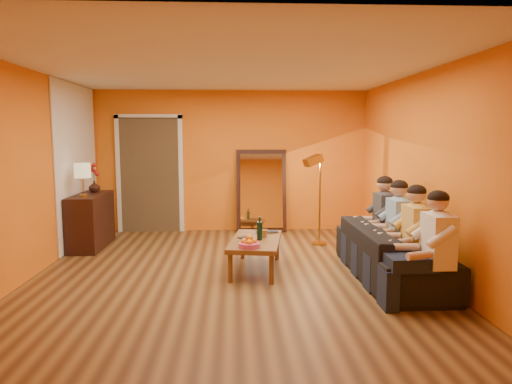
{
  "coord_description": "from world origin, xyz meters",
  "views": [
    {
      "loc": [
        0.05,
        -5.73,
        1.77
      ],
      "look_at": [
        0.35,
        0.5,
        1.0
      ],
      "focal_mm": 32.0,
      "sensor_mm": 36.0,
      "label": 1
    }
  ],
  "objects_px": {
    "sideboard": "(91,221)",
    "person_far_left": "(438,250)",
    "sofa": "(391,252)",
    "person_mid_left": "(416,238)",
    "dog": "(397,249)",
    "vase": "(94,187)",
    "person_far_right": "(385,220)",
    "laptop": "(267,232)",
    "floor_lamp": "(320,201)",
    "wine_bottle": "(260,228)",
    "tumbler": "(264,233)",
    "table_lamp": "(83,180)",
    "person_mid_right": "(399,228)",
    "mirror_frame": "(261,191)",
    "coffee_table": "(256,255)"
  },
  "relations": [
    {
      "from": "sideboard",
      "to": "person_far_left",
      "type": "height_order",
      "value": "person_far_left"
    },
    {
      "from": "sofa",
      "to": "person_mid_left",
      "type": "xyz_separation_m",
      "value": [
        0.13,
        -0.45,
        0.28
      ]
    },
    {
      "from": "sideboard",
      "to": "dog",
      "type": "height_order",
      "value": "sideboard"
    },
    {
      "from": "dog",
      "to": "vase",
      "type": "relative_size",
      "value": 3.67
    },
    {
      "from": "person_far_right",
      "to": "vase",
      "type": "height_order",
      "value": "person_far_right"
    },
    {
      "from": "sofa",
      "to": "person_far_right",
      "type": "xyz_separation_m",
      "value": [
        0.13,
        0.65,
        0.28
      ]
    },
    {
      "from": "laptop",
      "to": "dog",
      "type": "bearing_deg",
      "value": -26.84
    },
    {
      "from": "floor_lamp",
      "to": "wine_bottle",
      "type": "relative_size",
      "value": 4.65
    },
    {
      "from": "person_far_left",
      "to": "laptop",
      "type": "bearing_deg",
      "value": 132.8
    },
    {
      "from": "sideboard",
      "to": "floor_lamp",
      "type": "bearing_deg",
      "value": -0.45
    },
    {
      "from": "person_far_right",
      "to": "tumbler",
      "type": "xyz_separation_m",
      "value": [
        -1.68,
        -0.13,
        -0.14
      ]
    },
    {
      "from": "table_lamp",
      "to": "floor_lamp",
      "type": "distance_m",
      "value": 3.71
    },
    {
      "from": "dog",
      "to": "person_mid_left",
      "type": "xyz_separation_m",
      "value": [
        0.04,
        -0.51,
        0.26
      ]
    },
    {
      "from": "person_far_left",
      "to": "wine_bottle",
      "type": "distance_m",
      "value": 2.21
    },
    {
      "from": "sofa",
      "to": "person_far_left",
      "type": "xyz_separation_m",
      "value": [
        0.13,
        -1.0,
        0.28
      ]
    },
    {
      "from": "sideboard",
      "to": "table_lamp",
      "type": "xyz_separation_m",
      "value": [
        0.0,
        -0.3,
        0.68
      ]
    },
    {
      "from": "person_mid_right",
      "to": "laptop",
      "type": "xyz_separation_m",
      "value": [
        -1.62,
        0.65,
        -0.18
      ]
    },
    {
      "from": "person_mid_left",
      "to": "vase",
      "type": "height_order",
      "value": "person_mid_left"
    },
    {
      "from": "person_mid_left",
      "to": "laptop",
      "type": "xyz_separation_m",
      "value": [
        -1.62,
        1.2,
        -0.18
      ]
    },
    {
      "from": "laptop",
      "to": "person_mid_right",
      "type": "bearing_deg",
      "value": -25.07
    },
    {
      "from": "table_lamp",
      "to": "person_far_left",
      "type": "xyz_separation_m",
      "value": [
        4.37,
        -2.52,
        -0.49
      ]
    },
    {
      "from": "person_mid_left",
      "to": "tumbler",
      "type": "bearing_deg",
      "value": 149.99
    },
    {
      "from": "tumbler",
      "to": "laptop",
      "type": "height_order",
      "value": "tumbler"
    },
    {
      "from": "floor_lamp",
      "to": "person_far_left",
      "type": "xyz_separation_m",
      "value": [
        0.69,
        -2.79,
        -0.11
      ]
    },
    {
      "from": "person_mid_right",
      "to": "person_far_left",
      "type": "bearing_deg",
      "value": -90.0
    },
    {
      "from": "person_far_left",
      "to": "wine_bottle",
      "type": "xyz_separation_m",
      "value": [
        -1.75,
        1.35,
        -0.03
      ]
    },
    {
      "from": "mirror_frame",
      "to": "vase",
      "type": "height_order",
      "value": "mirror_frame"
    },
    {
      "from": "mirror_frame",
      "to": "person_far_left",
      "type": "relative_size",
      "value": 1.25
    },
    {
      "from": "dog",
      "to": "mirror_frame",
      "type": "bearing_deg",
      "value": 123.19
    },
    {
      "from": "mirror_frame",
      "to": "sofa",
      "type": "height_order",
      "value": "mirror_frame"
    },
    {
      "from": "wine_bottle",
      "to": "laptop",
      "type": "xyz_separation_m",
      "value": [
        0.13,
        0.4,
        -0.14
      ]
    },
    {
      "from": "mirror_frame",
      "to": "coffee_table",
      "type": "xyz_separation_m",
      "value": [
        -0.22,
        -2.5,
        -0.55
      ]
    },
    {
      "from": "coffee_table",
      "to": "person_mid_right",
      "type": "xyz_separation_m",
      "value": [
        1.8,
        -0.3,
        0.4
      ]
    },
    {
      "from": "floor_lamp",
      "to": "wine_bottle",
      "type": "distance_m",
      "value": 1.79
    },
    {
      "from": "coffee_table",
      "to": "person_far_left",
      "type": "height_order",
      "value": "person_far_left"
    },
    {
      "from": "coffee_table",
      "to": "dog",
      "type": "relative_size",
      "value": 1.75
    },
    {
      "from": "sofa",
      "to": "wine_bottle",
      "type": "height_order",
      "value": "wine_bottle"
    },
    {
      "from": "floor_lamp",
      "to": "tumbler",
      "type": "bearing_deg",
      "value": -147.54
    },
    {
      "from": "mirror_frame",
      "to": "floor_lamp",
      "type": "xyz_separation_m",
      "value": [
        0.89,
        -1.11,
        -0.04
      ]
    },
    {
      "from": "tumbler",
      "to": "vase",
      "type": "xyz_separation_m",
      "value": [
        -2.69,
        1.55,
        0.47
      ]
    },
    {
      "from": "floor_lamp",
      "to": "person_mid_right",
      "type": "height_order",
      "value": "floor_lamp"
    },
    {
      "from": "table_lamp",
      "to": "person_mid_left",
      "type": "height_order",
      "value": "table_lamp"
    },
    {
      "from": "coffee_table",
      "to": "person_mid_right",
      "type": "distance_m",
      "value": 1.87
    },
    {
      "from": "sofa",
      "to": "person_far_left",
      "type": "distance_m",
      "value": 1.05
    },
    {
      "from": "person_far_left",
      "to": "tumbler",
      "type": "height_order",
      "value": "person_far_left"
    },
    {
      "from": "wine_bottle",
      "to": "tumbler",
      "type": "xyz_separation_m",
      "value": [
        0.07,
        0.17,
        -0.1
      ]
    },
    {
      "from": "coffee_table",
      "to": "person_far_left",
      "type": "relative_size",
      "value": 1.0
    },
    {
      "from": "person_far_right",
      "to": "wine_bottle",
      "type": "bearing_deg",
      "value": -170.34
    },
    {
      "from": "laptop",
      "to": "tumbler",
      "type": "bearing_deg",
      "value": -107.81
    },
    {
      "from": "floor_lamp",
      "to": "person_mid_right",
      "type": "bearing_deg",
      "value": -87.25
    }
  ]
}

